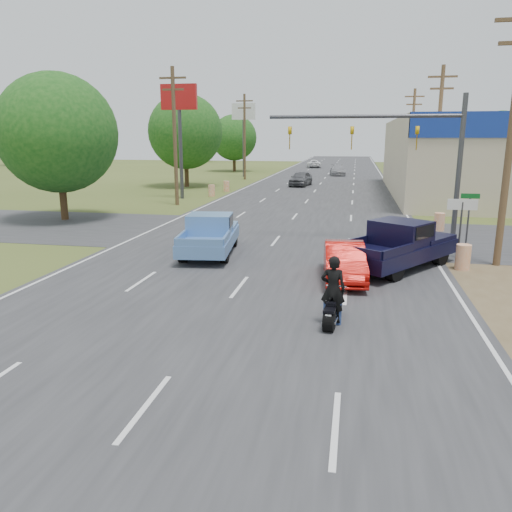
% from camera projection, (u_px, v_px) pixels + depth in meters
% --- Properties ---
extents(ground, '(200.00, 200.00, 0.00)m').
position_uv_depth(ground, '(145.00, 408.00, 9.54)').
color(ground, '#434F1F').
rests_on(ground, ground).
extents(main_road, '(15.00, 180.00, 0.02)m').
position_uv_depth(main_road, '(315.00, 191.00, 47.70)').
color(main_road, '#2D2D30').
rests_on(main_road, ground).
extents(cross_road, '(120.00, 10.00, 0.02)m').
position_uv_depth(cross_road, '(281.00, 234.00, 26.71)').
color(cross_road, '#2D2D30').
rests_on(cross_road, ground).
extents(utility_pole_1, '(2.00, 0.28, 10.00)m').
position_uv_depth(utility_pole_1, '(512.00, 130.00, 18.92)').
color(utility_pole_1, '#4C3823').
rests_on(utility_pole_1, ground).
extents(utility_pole_2, '(2.00, 0.28, 10.00)m').
position_uv_depth(utility_pole_2, '(438.00, 133.00, 36.09)').
color(utility_pole_2, '#4C3823').
rests_on(utility_pole_2, ground).
extents(utility_pole_3, '(2.00, 0.28, 10.00)m').
position_uv_depth(utility_pole_3, '(412.00, 134.00, 53.27)').
color(utility_pole_3, '#4C3823').
rests_on(utility_pole_3, ground).
extents(utility_pole_5, '(2.00, 0.28, 10.00)m').
position_uv_depth(utility_pole_5, '(175.00, 133.00, 36.81)').
color(utility_pole_5, '#4C3823').
rests_on(utility_pole_5, ground).
extents(utility_pole_6, '(2.00, 0.28, 10.00)m').
position_uv_depth(utility_pole_6, '(245.00, 135.00, 59.71)').
color(utility_pole_6, '#4C3823').
rests_on(utility_pole_6, ground).
extents(tree_0, '(7.14, 7.14, 8.84)m').
position_uv_depth(tree_0, '(57.00, 133.00, 30.04)').
color(tree_0, '#422D19').
rests_on(tree_0, ground).
extents(tree_1, '(7.56, 7.56, 9.36)m').
position_uv_depth(tree_1, '(185.00, 132.00, 50.86)').
color(tree_1, '#422D19').
rests_on(tree_1, ground).
extents(tree_2, '(6.72, 6.72, 8.32)m').
position_uv_depth(tree_2, '(234.00, 138.00, 74.04)').
color(tree_2, '#422D19').
rests_on(tree_2, ground).
extents(tree_4, '(9.24, 9.24, 11.44)m').
position_uv_depth(tree_4, '(26.00, 127.00, 89.88)').
color(tree_4, '#422D19').
rests_on(tree_4, ground).
extents(tree_5, '(7.98, 7.98, 9.88)m').
position_uv_depth(tree_5, '(500.00, 132.00, 93.16)').
color(tree_5, '#422D19').
rests_on(tree_5, ground).
extents(tree_6, '(8.82, 8.82, 10.92)m').
position_uv_depth(tree_6, '(193.00, 130.00, 104.33)').
color(tree_6, '#422D19').
rests_on(tree_6, ground).
extents(barrel_0, '(0.56, 0.56, 1.00)m').
position_uv_depth(barrel_0, '(463.00, 257.00, 19.36)').
color(barrel_0, orange).
rests_on(barrel_0, ground).
extents(barrel_1, '(0.56, 0.56, 1.00)m').
position_uv_depth(barrel_1, '(439.00, 222.00, 27.40)').
color(barrel_1, orange).
rests_on(barrel_1, ground).
extents(barrel_2, '(0.56, 0.56, 1.00)m').
position_uv_depth(barrel_2, '(212.00, 191.00, 43.46)').
color(barrel_2, orange).
rests_on(barrel_2, ground).
extents(barrel_3, '(0.56, 0.56, 1.00)m').
position_uv_depth(barrel_3, '(226.00, 186.00, 47.22)').
color(barrel_3, orange).
rests_on(barrel_3, ground).
extents(pole_sign_left_near, '(3.00, 0.35, 9.20)m').
position_uv_depth(pole_sign_left_near, '(179.00, 110.00, 40.38)').
color(pole_sign_left_near, '#3F3F44').
rests_on(pole_sign_left_near, ground).
extents(pole_sign_left_far, '(3.00, 0.35, 9.20)m').
position_uv_depth(pole_sign_left_far, '(244.00, 120.00, 63.28)').
color(pole_sign_left_far, '#3F3F44').
rests_on(pole_sign_left_far, ground).
extents(lane_sign, '(1.20, 0.08, 2.52)m').
position_uv_depth(lane_sign, '(462.00, 214.00, 20.91)').
color(lane_sign, '#3F3F44').
rests_on(lane_sign, ground).
extents(street_name_sign, '(0.80, 0.08, 2.61)m').
position_uv_depth(street_name_sign, '(468.00, 216.00, 22.29)').
color(street_name_sign, '#3F3F44').
rests_on(street_name_sign, ground).
extents(signal_mast, '(9.12, 0.40, 7.00)m').
position_uv_depth(signal_mast, '(402.00, 142.00, 23.54)').
color(signal_mast, '#3F3F44').
rests_on(signal_mast, ground).
extents(red_convertible, '(1.74, 4.12, 1.32)m').
position_uv_depth(red_convertible, '(344.00, 262.00, 17.97)').
color(red_convertible, '#B60E08').
rests_on(red_convertible, ground).
extents(motorcycle, '(0.58, 1.87, 0.95)m').
position_uv_depth(motorcycle, '(332.00, 311.00, 13.64)').
color(motorcycle, black).
rests_on(motorcycle, ground).
extents(rider, '(0.72, 0.51, 1.85)m').
position_uv_depth(rider, '(333.00, 293.00, 13.55)').
color(rider, black).
rests_on(rider, ground).
extents(blue_pickup, '(2.69, 5.53, 1.76)m').
position_uv_depth(blue_pickup, '(210.00, 234.00, 22.02)').
color(blue_pickup, black).
rests_on(blue_pickup, ground).
extents(navy_pickup, '(5.07, 5.89, 1.88)m').
position_uv_depth(navy_pickup, '(400.00, 244.00, 19.56)').
color(navy_pickup, black).
rests_on(navy_pickup, ground).
extents(distant_car_grey, '(2.40, 4.73, 1.54)m').
position_uv_depth(distant_car_grey, '(301.00, 179.00, 52.53)').
color(distant_car_grey, '#4E4F53').
rests_on(distant_car_grey, ground).
extents(distant_car_silver, '(2.38, 4.93, 1.38)m').
position_uv_depth(distant_car_silver, '(338.00, 170.00, 67.26)').
color(distant_car_silver, '#99989C').
rests_on(distant_car_silver, ground).
extents(distant_car_white, '(2.78, 4.82, 1.26)m').
position_uv_depth(distant_car_white, '(314.00, 164.00, 84.32)').
color(distant_car_white, white).
rests_on(distant_car_white, ground).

